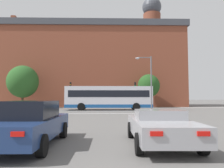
{
  "coord_description": "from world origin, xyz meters",
  "views": [
    {
      "loc": [
        0.38,
        -2.08,
        1.64
      ],
      "look_at": [
        0.98,
        23.69,
        3.3
      ],
      "focal_mm": 35.0,
      "sensor_mm": 36.0,
      "label": 1
    }
  ],
  "objects": [
    {
      "name": "tree_kerbside",
      "position": [
        7.58,
        35.27,
        3.75
      ],
      "size": [
        3.77,
        3.77,
        5.74
      ],
      "color": "#4C3823",
      "rests_on": "ground_plane"
    },
    {
      "name": "tree_by_building",
      "position": [
        -13.44,
        33.94,
        4.33
      ],
      "size": [
        5.05,
        5.05,
        6.98
      ],
      "color": "#4C3823",
      "rests_on": "ground_plane"
    },
    {
      "name": "street_lamp_junction",
      "position": [
        5.38,
        24.03,
        4.12
      ],
      "size": [
        1.99,
        0.36,
        6.7
      ],
      "color": "slate",
      "rests_on": "ground_plane"
    },
    {
      "name": "traffic_light_far_right",
      "position": [
        5.06,
        33.93,
        2.87
      ],
      "size": [
        0.26,
        0.31,
        4.28
      ],
      "color": "slate",
      "rests_on": "ground_plane"
    },
    {
      "name": "car_saloon_left",
      "position": [
        -2.27,
        5.57,
        0.77
      ],
      "size": [
        1.93,
        4.83,
        1.54
      ],
      "rotation": [
        0.0,
        0.0,
        -0.0
      ],
      "color": "navy",
      "rests_on": "ground_plane"
    },
    {
      "name": "stop_line_strip",
      "position": [
        0.0,
        21.02,
        0.0
      ],
      "size": [
        8.2,
        0.3,
        0.01
      ],
      "primitive_type": "cube",
      "color": "silver",
      "rests_on": "ground_plane"
    },
    {
      "name": "car_roadster_right",
      "position": [
        2.25,
        5.64,
        0.64
      ],
      "size": [
        2.11,
        4.55,
        1.22
      ],
      "rotation": [
        0.0,
        0.0,
        -0.02
      ],
      "color": "#9E9EA3",
      "rests_on": "ground_plane"
    },
    {
      "name": "pedestrian_waiting",
      "position": [
        -5.43,
        34.86,
        1.0
      ],
      "size": [
        0.44,
        0.3,
        1.71
      ],
      "rotation": [
        0.0,
        0.0,
        3.34
      ],
      "color": "brown",
      "rests_on": "ground_plane"
    },
    {
      "name": "far_pavement",
      "position": [
        0.0,
        34.5,
        0.01
      ],
      "size": [
        69.11,
        2.5,
        0.01
      ],
      "primitive_type": "cube",
      "color": "gray",
      "rests_on": "ground_plane"
    },
    {
      "name": "traffic_light_far_left",
      "position": [
        -5.68,
        34.21,
        2.87
      ],
      "size": [
        0.26,
        0.31,
        4.27
      ],
      "color": "slate",
      "rests_on": "ground_plane"
    },
    {
      "name": "brick_civic_building",
      "position": [
        -3.77,
        44.37,
        8.39
      ],
      "size": [
        39.54,
        14.14,
        23.65
      ],
      "color": "brown",
      "rests_on": "ground_plane"
    },
    {
      "name": "bus_crossing_lead",
      "position": [
        0.63,
        27.86,
        1.72
      ],
      "size": [
        11.7,
        2.65,
        3.21
      ],
      "rotation": [
        0.0,
        0.0,
        1.57
      ],
      "color": "silver",
      "rests_on": "ground_plane"
    }
  ]
}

